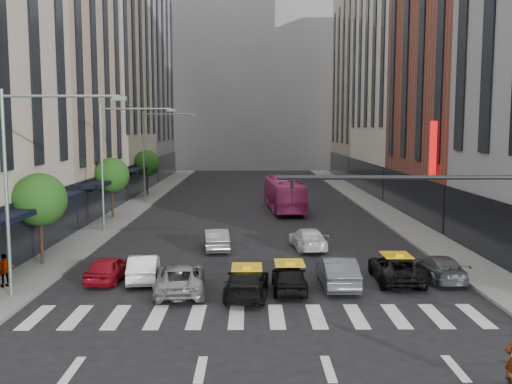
{
  "coord_description": "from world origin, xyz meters",
  "views": [
    {
      "loc": [
        -0.44,
        -20.57,
        7.5
      ],
      "look_at": [
        -0.13,
        10.54,
        4.0
      ],
      "focal_mm": 40.0,
      "sensor_mm": 36.0,
      "label": 1
    }
  ],
  "objects_px": {
    "streetlamp_mid": "(115,151)",
    "taxi_center": "(289,277)",
    "pedestrian_far": "(5,270)",
    "taxi_left": "(247,282)",
    "car_white_front": "(144,268)",
    "streetlamp_far": "(153,144)",
    "bus": "(284,194)",
    "car_red": "(109,268)",
    "streetlamp_near": "(27,165)"
  },
  "relations": [
    {
      "from": "streetlamp_near",
      "to": "streetlamp_far",
      "type": "height_order",
      "value": "same"
    },
    {
      "from": "bus",
      "to": "pedestrian_far",
      "type": "height_order",
      "value": "bus"
    },
    {
      "from": "streetlamp_near",
      "to": "car_white_front",
      "type": "height_order",
      "value": "streetlamp_near"
    },
    {
      "from": "streetlamp_far",
      "to": "pedestrian_far",
      "type": "xyz_separation_m",
      "value": [
        -1.81,
        -30.58,
        -4.97
      ]
    },
    {
      "from": "streetlamp_mid",
      "to": "streetlamp_far",
      "type": "distance_m",
      "value": 16.0
    },
    {
      "from": "car_red",
      "to": "car_white_front",
      "type": "distance_m",
      "value": 1.69
    },
    {
      "from": "streetlamp_mid",
      "to": "taxi_left",
      "type": "relative_size",
      "value": 1.98
    },
    {
      "from": "streetlamp_far",
      "to": "pedestrian_far",
      "type": "height_order",
      "value": "streetlamp_far"
    },
    {
      "from": "bus",
      "to": "streetlamp_far",
      "type": "bearing_deg",
      "value": -26.49
    },
    {
      "from": "bus",
      "to": "streetlamp_near",
      "type": "bearing_deg",
      "value": 60.36
    },
    {
      "from": "pedestrian_far",
      "to": "car_white_front",
      "type": "bearing_deg",
      "value": 150.54
    },
    {
      "from": "streetlamp_near",
      "to": "pedestrian_far",
      "type": "xyz_separation_m",
      "value": [
        -1.81,
        1.42,
        -4.97
      ]
    },
    {
      "from": "pedestrian_far",
      "to": "taxi_left",
      "type": "bearing_deg",
      "value": 130.4
    },
    {
      "from": "streetlamp_far",
      "to": "bus",
      "type": "height_order",
      "value": "streetlamp_far"
    },
    {
      "from": "streetlamp_far",
      "to": "streetlamp_mid",
      "type": "bearing_deg",
      "value": -90.0
    },
    {
      "from": "taxi_left",
      "to": "taxi_center",
      "type": "xyz_separation_m",
      "value": [
        1.95,
        0.76,
        -0.0
      ]
    },
    {
      "from": "streetlamp_mid",
      "to": "bus",
      "type": "xyz_separation_m",
      "value": [
        12.67,
        10.85,
        -4.4
      ]
    },
    {
      "from": "car_white_front",
      "to": "bus",
      "type": "xyz_separation_m",
      "value": [
        8.34,
        23.87,
        0.85
      ]
    },
    {
      "from": "car_red",
      "to": "taxi_center",
      "type": "relative_size",
      "value": 0.97
    },
    {
      "from": "car_red",
      "to": "bus",
      "type": "relative_size",
      "value": 0.35
    },
    {
      "from": "car_red",
      "to": "pedestrian_far",
      "type": "xyz_separation_m",
      "value": [
        -4.46,
        -1.49,
        0.29
      ]
    },
    {
      "from": "car_red",
      "to": "bus",
      "type": "height_order",
      "value": "bus"
    },
    {
      "from": "streetlamp_mid",
      "to": "taxi_center",
      "type": "relative_size",
      "value": 2.33
    },
    {
      "from": "streetlamp_far",
      "to": "taxi_left",
      "type": "relative_size",
      "value": 1.98
    },
    {
      "from": "streetlamp_mid",
      "to": "bus",
      "type": "relative_size",
      "value": 0.83
    },
    {
      "from": "car_red",
      "to": "car_white_front",
      "type": "height_order",
      "value": "car_white_front"
    },
    {
      "from": "taxi_center",
      "to": "bus",
      "type": "distance_m",
      "value": 25.87
    },
    {
      "from": "car_red",
      "to": "taxi_center",
      "type": "bearing_deg",
      "value": 173.92
    },
    {
      "from": "streetlamp_mid",
      "to": "car_red",
      "type": "height_order",
      "value": "streetlamp_mid"
    },
    {
      "from": "bus",
      "to": "car_white_front",
      "type": "bearing_deg",
      "value": 66.37
    },
    {
      "from": "taxi_left",
      "to": "taxi_center",
      "type": "bearing_deg",
      "value": -154.72
    },
    {
      "from": "streetlamp_near",
      "to": "streetlamp_far",
      "type": "relative_size",
      "value": 1.0
    },
    {
      "from": "streetlamp_far",
      "to": "taxi_left",
      "type": "height_order",
      "value": "streetlamp_far"
    },
    {
      "from": "taxi_left",
      "to": "taxi_center",
      "type": "height_order",
      "value": "taxi_left"
    },
    {
      "from": "taxi_left",
      "to": "bus",
      "type": "xyz_separation_m",
      "value": [
        3.23,
        26.58,
        0.84
      ]
    },
    {
      "from": "streetlamp_near",
      "to": "car_white_front",
      "type": "distance_m",
      "value": 7.44
    },
    {
      "from": "streetlamp_mid",
      "to": "streetlamp_far",
      "type": "xyz_separation_m",
      "value": [
        0.0,
        16.0,
        0.0
      ]
    },
    {
      "from": "taxi_left",
      "to": "streetlamp_mid",
      "type": "bearing_deg",
      "value": -55.02
    },
    {
      "from": "taxi_left",
      "to": "pedestrian_far",
      "type": "height_order",
      "value": "pedestrian_far"
    },
    {
      "from": "taxi_center",
      "to": "taxi_left",
      "type": "bearing_deg",
      "value": 21.69
    },
    {
      "from": "taxi_center",
      "to": "bus",
      "type": "xyz_separation_m",
      "value": [
        1.28,
        25.83,
        0.84
      ]
    },
    {
      "from": "streetlamp_mid",
      "to": "bus",
      "type": "height_order",
      "value": "streetlamp_mid"
    },
    {
      "from": "streetlamp_mid",
      "to": "pedestrian_far",
      "type": "xyz_separation_m",
      "value": [
        -1.81,
        -14.58,
        -4.97
      ]
    },
    {
      "from": "taxi_left",
      "to": "car_white_front",
      "type": "bearing_deg",
      "value": -24.02
    },
    {
      "from": "car_red",
      "to": "taxi_left",
      "type": "bearing_deg",
      "value": 164.83
    },
    {
      "from": "car_white_front",
      "to": "taxi_center",
      "type": "distance_m",
      "value": 7.33
    },
    {
      "from": "car_red",
      "to": "car_white_front",
      "type": "bearing_deg",
      "value": -171.27
    },
    {
      "from": "car_white_front",
      "to": "taxi_left",
      "type": "bearing_deg",
      "value": 145.73
    },
    {
      "from": "streetlamp_far",
      "to": "bus",
      "type": "bearing_deg",
      "value": -22.11
    },
    {
      "from": "streetlamp_mid",
      "to": "pedestrian_far",
      "type": "height_order",
      "value": "streetlamp_mid"
    }
  ]
}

